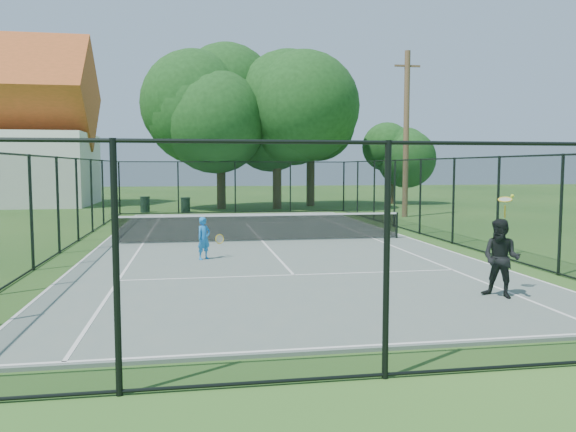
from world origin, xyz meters
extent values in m
plane|color=#234E1A|center=(0.00, 0.00, 0.00)|extent=(120.00, 120.00, 0.00)
cube|color=slate|center=(0.00, 0.00, 0.03)|extent=(11.00, 24.00, 0.06)
cylinder|color=black|center=(-5.00, 0.00, 0.53)|extent=(0.08, 0.08, 0.95)
cylinder|color=black|center=(5.00, 0.00, 0.53)|extent=(0.08, 0.08, 0.95)
cube|color=black|center=(0.00, 0.00, 0.53)|extent=(10.00, 0.03, 0.88)
cube|color=white|center=(0.00, 0.00, 0.98)|extent=(10.00, 0.05, 0.06)
cylinder|color=#332114|center=(-0.64, 16.56, 2.04)|extent=(0.56, 0.56, 4.09)
sphere|color=#123311|center=(-0.64, 16.56, 5.93)|extent=(7.38, 7.38, 7.38)
cylinder|color=#332114|center=(2.88, 15.86, 1.90)|extent=(0.56, 0.56, 3.80)
sphere|color=#123311|center=(2.88, 15.86, 5.50)|extent=(6.81, 6.81, 6.81)
cylinder|color=#332114|center=(5.57, 18.28, 1.92)|extent=(0.56, 0.56, 3.83)
sphere|color=#123311|center=(5.57, 18.28, 5.36)|extent=(6.09, 6.09, 6.09)
cylinder|color=#332114|center=(11.87, 19.60, 1.25)|extent=(0.56, 0.56, 2.50)
sphere|color=#123311|center=(11.87, 19.60, 3.59)|extent=(4.37, 4.37, 4.37)
cylinder|color=black|center=(-5.23, 14.35, 0.45)|extent=(0.54, 0.54, 0.89)
cylinder|color=black|center=(-5.23, 14.35, 0.91)|extent=(0.58, 0.58, 0.05)
cylinder|color=black|center=(-2.87, 14.10, 0.42)|extent=(0.54, 0.54, 0.83)
cylinder|color=black|center=(-2.87, 14.10, 0.85)|extent=(0.58, 0.58, 0.05)
cylinder|color=#4C3823|center=(8.81, 9.00, 4.38)|extent=(0.30, 0.30, 8.76)
cube|color=#4C3823|center=(8.81, 9.00, 7.97)|extent=(1.40, 0.10, 0.10)
imported|color=blue|center=(-2.10, -3.66, 0.66)|extent=(0.52, 0.50, 1.20)
torus|color=gold|center=(-1.65, -3.51, 0.61)|extent=(0.27, 0.18, 0.29)
cylinder|color=silver|center=(-1.65, -3.51, 0.61)|extent=(0.23, 0.15, 0.25)
imported|color=black|center=(3.69, -9.36, 0.85)|extent=(0.95, 0.97, 1.58)
torus|color=gold|center=(3.94, -9.01, 2.01)|extent=(0.30, 0.28, 0.14)
cylinder|color=silver|center=(3.94, -9.01, 2.01)|extent=(0.26, 0.24, 0.11)
sphere|color=#CCE526|center=(4.11, -9.01, 2.08)|extent=(0.07, 0.07, 0.07)
camera|label=1|loc=(-2.35, -19.61, 2.67)|focal=35.00mm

